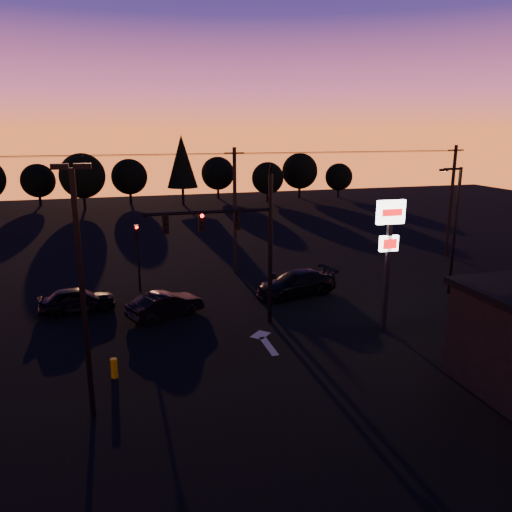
{
  "coord_description": "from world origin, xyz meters",
  "views": [
    {
      "loc": [
        -6.22,
        -20.33,
        10.22
      ],
      "look_at": [
        1.0,
        5.0,
        3.5
      ],
      "focal_mm": 35.0,
      "sensor_mm": 36.0,
      "label": 1
    }
  ],
  "objects": [
    {
      "name": "tree_1",
      "position": [
        -16.0,
        53.0,
        3.43
      ],
      "size": [
        4.54,
        4.54,
        5.71
      ],
      "color": "black",
      "rests_on": "ground"
    },
    {
      "name": "tree_8",
      "position": [
        27.0,
        50.0,
        3.12
      ],
      "size": [
        4.12,
        4.12,
        5.19
      ],
      "color": "black",
      "rests_on": "ground"
    },
    {
      "name": "car_mid",
      "position": [
        -3.88,
        6.34,
        0.7
      ],
      "size": [
        4.5,
        3.14,
        1.41
      ],
      "primitive_type": "imported",
      "rotation": [
        0.0,
        0.0,
        2.0
      ],
      "color": "black",
      "rests_on": "ground"
    },
    {
      "name": "tree_7",
      "position": [
        21.0,
        51.0,
        4.06
      ],
      "size": [
        5.36,
        5.36,
        6.74
      ],
      "color": "black",
      "rests_on": "ground"
    },
    {
      "name": "tree_5",
      "position": [
        9.0,
        54.0,
        3.75
      ],
      "size": [
        4.95,
        4.95,
        6.22
      ],
      "color": "black",
      "rests_on": "ground"
    },
    {
      "name": "car_left",
      "position": [
        -8.66,
        8.52,
        0.72
      ],
      "size": [
        4.39,
        2.13,
        1.45
      ],
      "primitive_type": "imported",
      "rotation": [
        0.0,
        0.0,
        1.67
      ],
      "color": "black",
      "rests_on": "ground"
    },
    {
      "name": "power_wires",
      "position": [
        2.0,
        14.0,
        8.57
      ],
      "size": [
        36.0,
        1.22,
        0.07
      ],
      "color": "black",
      "rests_on": "ground"
    },
    {
      "name": "bollard",
      "position": [
        -6.72,
        -0.21,
        0.43
      ],
      "size": [
        0.29,
        0.29,
        0.86
      ],
      "primitive_type": "cylinder",
      "color": "#B89300",
      "rests_on": "ground"
    },
    {
      "name": "traffic_signal_mast",
      "position": [
        -0.1,
        3.99,
        4.94
      ],
      "size": [
        6.79,
        0.52,
        8.58
      ],
      "color": "black",
      "rests_on": "ground"
    },
    {
      "name": "tree_6",
      "position": [
        15.0,
        48.0,
        3.43
      ],
      "size": [
        4.54,
        4.54,
        5.71
      ],
      "color": "black",
      "rests_on": "ground"
    },
    {
      "name": "tree_4",
      "position": [
        3.0,
        49.0,
        5.93
      ],
      "size": [
        4.18,
        4.18,
        9.5
      ],
      "color": "black",
      "rests_on": "ground"
    },
    {
      "name": "utility_pole_1",
      "position": [
        2.0,
        14.0,
        4.59
      ],
      "size": [
        1.4,
        0.26,
        9.0
      ],
      "color": "black",
      "rests_on": "ground"
    },
    {
      "name": "pylon_sign",
      "position": [
        7.0,
        1.5,
        4.91
      ],
      "size": [
        1.5,
        0.28,
        6.8
      ],
      "color": "black",
      "rests_on": "ground"
    },
    {
      "name": "ground",
      "position": [
        0.0,
        0.0,
        0.0
      ],
      "size": [
        120.0,
        120.0,
        0.0
      ],
      "primitive_type": "plane",
      "color": "black",
      "rests_on": "ground"
    },
    {
      "name": "utility_pole_2",
      "position": [
        20.0,
        14.0,
        4.59
      ],
      "size": [
        1.4,
        0.26,
        9.0
      ],
      "color": "black",
      "rests_on": "ground"
    },
    {
      "name": "streetlight",
      "position": [
        13.91,
        5.5,
        4.42
      ],
      "size": [
        1.55,
        0.35,
        8.0
      ],
      "color": "black",
      "rests_on": "ground"
    },
    {
      "name": "tree_2",
      "position": [
        -10.0,
        48.0,
        4.37
      ],
      "size": [
        5.77,
        5.78,
        7.26
      ],
      "color": "black",
      "rests_on": "ground"
    },
    {
      "name": "parking_lot_light",
      "position": [
        -7.5,
        -3.0,
        5.27
      ],
      "size": [
        1.25,
        0.3,
        9.14
      ],
      "color": "black",
      "rests_on": "ground"
    },
    {
      "name": "lane_arrow",
      "position": [
        0.5,
        1.67,
        0.01
      ],
      "size": [
        1.2,
        3.1,
        0.01
      ],
      "color": "beige",
      "rests_on": "ground"
    },
    {
      "name": "suv_parked",
      "position": [
        9.86,
        -3.9,
        0.71
      ],
      "size": [
        3.46,
        5.53,
        1.43
      ],
      "primitive_type": "imported",
      "rotation": [
        0.0,
        0.0,
        -0.23
      ],
      "color": "black",
      "rests_on": "ground"
    },
    {
      "name": "tree_3",
      "position": [
        -4.0,
        52.0,
        3.75
      ],
      "size": [
        4.95,
        4.95,
        6.22
      ],
      "color": "black",
      "rests_on": "ground"
    },
    {
      "name": "car_right",
      "position": [
        4.48,
        7.86,
        0.77
      ],
      "size": [
        5.64,
        3.28,
        1.54
      ],
      "primitive_type": "imported",
      "rotation": [
        0.0,
        0.0,
        -1.34
      ],
      "color": "black",
      "rests_on": "ground"
    },
    {
      "name": "secondary_signal",
      "position": [
        -5.0,
        11.49,
        2.86
      ],
      "size": [
        0.3,
        0.31,
        4.35
      ],
      "color": "black",
      "rests_on": "ground"
    }
  ]
}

